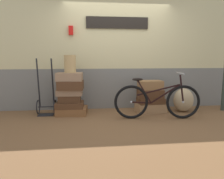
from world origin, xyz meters
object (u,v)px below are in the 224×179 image
object	(u,v)px
suitcase_2	(70,98)
suitcase_3	(70,92)
suitcase_4	(71,85)
suitcase_8	(150,94)
suitcase_0	(72,111)
suitcase_5	(69,77)
bicycle	(157,101)
suitcase_6	(151,108)
suitcase_1	(70,105)
suitcase_9	(150,85)
wicker_basket	(70,64)
burlap_sack	(183,100)
luggage_trolley	(46,102)
suitcase_7	(151,101)

from	to	relation	value
suitcase_2	suitcase_3	world-z (taller)	suitcase_3
suitcase_4	suitcase_8	distance (m)	1.79
suitcase_0	suitcase_5	distance (m)	0.76
bicycle	suitcase_5	bearing A→B (deg)	163.93
suitcase_2	bicycle	bearing A→B (deg)	-14.52
suitcase_6	suitcase_8	xyz separation A→B (m)	(-0.02, 0.01, 0.33)
suitcase_1	suitcase_0	bearing A→B (deg)	29.37
suitcase_9	wicker_basket	xyz separation A→B (m)	(-1.79, -0.02, 0.49)
burlap_sack	luggage_trolley	bearing A→B (deg)	177.76
suitcase_1	suitcase_2	world-z (taller)	suitcase_2
suitcase_0	suitcase_7	world-z (taller)	suitcase_7
suitcase_9	wicker_basket	bearing A→B (deg)	179.08
suitcase_1	suitcase_7	bearing A→B (deg)	2.93
suitcase_3	luggage_trolley	size ratio (longest dim) A/B	0.45
suitcase_5	luggage_trolley	xyz separation A→B (m)	(-0.53, 0.10, -0.57)
suitcase_9	bicycle	distance (m)	0.61
suitcase_4	suitcase_7	bearing A→B (deg)	3.55
suitcase_0	bicycle	world-z (taller)	bicycle
suitcase_0	suitcase_4	distance (m)	0.58
suitcase_1	suitcase_4	world-z (taller)	suitcase_4
suitcase_1	burlap_sack	size ratio (longest dim) A/B	1.08
wicker_basket	burlap_sack	bearing A→B (deg)	-0.82
luggage_trolley	burlap_sack	xyz separation A→B (m)	(3.12, -0.12, -0.00)
suitcase_5	suitcase_7	world-z (taller)	suitcase_5
suitcase_6	bicycle	bearing A→B (deg)	-99.64
suitcase_2	burlap_sack	distance (m)	2.60
suitcase_0	luggage_trolley	distance (m)	0.60
suitcase_3	suitcase_6	bearing A→B (deg)	1.21
suitcase_2	suitcase_6	distance (m)	1.85
suitcase_0	suitcase_5	xyz separation A→B (m)	(-0.03, -0.02, 0.76)
suitcase_2	bicycle	size ratio (longest dim) A/B	0.26
suitcase_3	bicycle	xyz separation A→B (m)	(1.80, -0.55, -0.13)
suitcase_6	wicker_basket	bearing A→B (deg)	173.01
wicker_basket	suitcase_0	bearing A→B (deg)	2.09
burlap_sack	suitcase_5	bearing A→B (deg)	179.51
suitcase_0	suitcase_7	size ratio (longest dim) A/B	1.11
suitcase_0	suitcase_4	bearing A→B (deg)	-110.29
suitcase_1	suitcase_5	bearing A→B (deg)	30.55
suitcase_5	wicker_basket	size ratio (longest dim) A/B	1.45
suitcase_8	luggage_trolley	xyz separation A→B (m)	(-2.33, 0.09, -0.16)
suitcase_0	suitcase_5	bearing A→B (deg)	-148.66
suitcase_5	burlap_sack	size ratio (longest dim) A/B	1.00
suitcase_0	bicycle	size ratio (longest dim) A/B	0.37
suitcase_3	burlap_sack	world-z (taller)	suitcase_3
suitcase_4	luggage_trolley	bearing A→B (deg)	172.64
suitcase_8	suitcase_9	xyz separation A→B (m)	(0.01, 0.02, 0.20)
suitcase_8	suitcase_9	distance (m)	0.20
suitcase_1	wicker_basket	xyz separation A→B (m)	(0.03, 0.02, 0.89)
suitcase_4	burlap_sack	xyz separation A→B (m)	(2.57, -0.02, -0.39)
suitcase_1	suitcase_6	distance (m)	1.83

